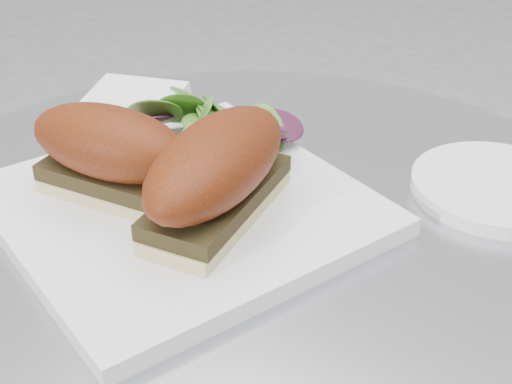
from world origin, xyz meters
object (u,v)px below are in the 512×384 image
(sandwich_right, at_px, (217,171))
(saucer, at_px, (496,187))
(plate, at_px, (182,207))
(sandwich_left, at_px, (111,152))

(sandwich_right, bearing_deg, saucer, 129.78)
(plate, distance_m, saucer, 0.28)
(sandwich_left, distance_m, saucer, 0.34)
(plate, relative_size, saucer, 1.87)
(saucer, bearing_deg, sandwich_left, -135.67)
(sandwich_right, xyz_separation_m, saucer, (0.15, 0.20, -0.05))
(plate, height_order, saucer, plate)
(plate, bearing_deg, sandwich_right, -0.04)
(plate, xyz_separation_m, sandwich_right, (0.04, -0.00, 0.05))
(sandwich_right, bearing_deg, plate, -103.55)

